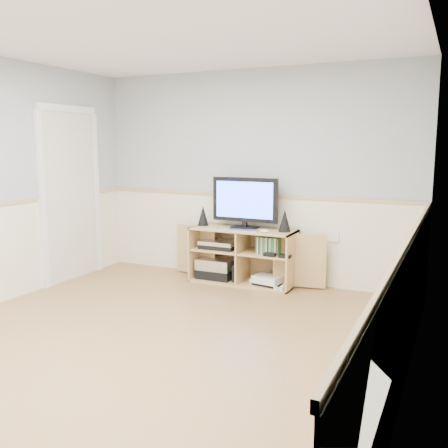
{
  "coord_description": "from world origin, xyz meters",
  "views": [
    {
      "loc": [
        2.25,
        -3.3,
        1.62
      ],
      "look_at": [
        0.12,
        1.2,
        0.83
      ],
      "focal_mm": 40.0,
      "sensor_mm": 36.0,
      "label": 1
    }
  ],
  "objects_px": {
    "media_cabinet": "(245,254)",
    "keyboard": "(243,230)",
    "game_consoles": "(268,280)",
    "monitor": "(245,201)"
  },
  "relations": [
    {
      "from": "media_cabinet",
      "to": "monitor",
      "type": "relative_size",
      "value": 2.4
    },
    {
      "from": "monitor",
      "to": "game_consoles",
      "type": "bearing_deg",
      "value": -10.79
    },
    {
      "from": "media_cabinet",
      "to": "keyboard",
      "type": "distance_m",
      "value": 0.38
    },
    {
      "from": "media_cabinet",
      "to": "game_consoles",
      "type": "distance_m",
      "value": 0.42
    },
    {
      "from": "keyboard",
      "to": "game_consoles",
      "type": "height_order",
      "value": "keyboard"
    },
    {
      "from": "monitor",
      "to": "game_consoles",
      "type": "relative_size",
      "value": 1.75
    },
    {
      "from": "monitor",
      "to": "game_consoles",
      "type": "xyz_separation_m",
      "value": [
        0.32,
        -0.06,
        -0.9
      ]
    },
    {
      "from": "monitor",
      "to": "game_consoles",
      "type": "height_order",
      "value": "monitor"
    },
    {
      "from": "media_cabinet",
      "to": "keyboard",
      "type": "relative_size",
      "value": 5.97
    },
    {
      "from": "keyboard",
      "to": "game_consoles",
      "type": "relative_size",
      "value": 0.7
    }
  ]
}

